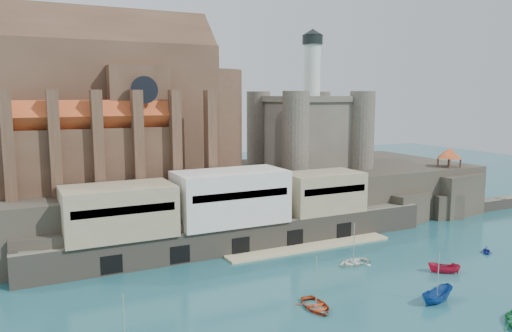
{
  "coord_description": "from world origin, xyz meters",
  "views": [
    {
      "loc": [
        -41.92,
        -49.84,
        25.15
      ],
      "look_at": [
        -1.08,
        32.0,
        12.16
      ],
      "focal_mm": 35.0,
      "sensor_mm": 36.0,
      "label": 1
    }
  ],
  "objects": [
    {
      "name": "pavilion",
      "position": [
        42.0,
        26.0,
        12.73
      ],
      "size": [
        6.4,
        6.4,
        5.4
      ],
      "color": "#462F20",
      "rests_on": "rock_outcrop"
    },
    {
      "name": "boat_6",
      "position": [
        3.37,
        8.1,
        0.0
      ],
      "size": [
        1.58,
        4.11,
        5.61
      ],
      "primitive_type": "imported",
      "rotation": [
        0.0,
        0.0,
        4.82
      ],
      "color": "white",
      "rests_on": "ground"
    },
    {
      "name": "castle_keep",
      "position": [
        16.08,
        41.08,
        18.31
      ],
      "size": [
        21.2,
        21.2,
        29.3
      ],
      "color": "#4C453B",
      "rests_on": "promontory"
    },
    {
      "name": "rock_outcrop",
      "position": [
        42.0,
        25.84,
        4.02
      ],
      "size": [
        14.5,
        10.5,
        8.7
      ],
      "color": "#29251F",
      "rests_on": "ground"
    },
    {
      "name": "promontory",
      "position": [
        -0.19,
        39.37,
        4.92
      ],
      "size": [
        100.0,
        36.0,
        10.0
      ],
      "color": "#29251F",
      "rests_on": "ground"
    },
    {
      "name": "ground",
      "position": [
        0.0,
        0.0,
        0.0
      ],
      "size": [
        300.0,
        300.0,
        0.0
      ],
      "primitive_type": "plane",
      "color": "#1A4D56",
      "rests_on": "ground"
    },
    {
      "name": "church",
      "position": [
        -24.13,
        41.85,
        22.13
      ],
      "size": [
        47.0,
        25.93,
        30.51
      ],
      "color": "#462F20",
      "rests_on": "promontory"
    },
    {
      "name": "quay",
      "position": [
        -10.19,
        23.07,
        6.07
      ],
      "size": [
        70.0,
        12.0,
        13.05
      ],
      "color": "#635D4F",
      "rests_on": "ground"
    },
    {
      "name": "boat_5",
      "position": [
        12.72,
        -0.62,
        0.0
      ],
      "size": [
        2.42,
        2.41,
        4.53
      ],
      "primitive_type": "imported",
      "rotation": [
        0.0,
        0.0,
        4.09
      ],
      "color": "#B71534",
      "rests_on": "ground"
    },
    {
      "name": "boat_7",
      "position": [
        25.83,
        2.87,
        0.0
      ],
      "size": [
        2.7,
        2.64,
        2.72
      ],
      "primitive_type": "imported",
      "rotation": [
        0.0,
        0.0,
        5.55
      ],
      "color": "navy",
      "rests_on": "ground"
    },
    {
      "name": "boat_0",
      "position": [
        -10.33,
        -2.54,
        0.0
      ],
      "size": [
        4.18,
        1.7,
        5.69
      ],
      "primitive_type": "imported",
      "rotation": [
        0.0,
        0.0,
        6.15
      ],
      "color": "#B43917",
      "rests_on": "ground"
    },
    {
      "name": "boat_2",
      "position": [
        3.97,
        -7.65,
        0.0
      ],
      "size": [
        2.48,
        2.44,
        5.47
      ],
      "primitive_type": "imported",
      "rotation": [
        0.0,
        0.0,
        1.78
      ],
      "color": "navy",
      "rests_on": "ground"
    }
  ]
}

